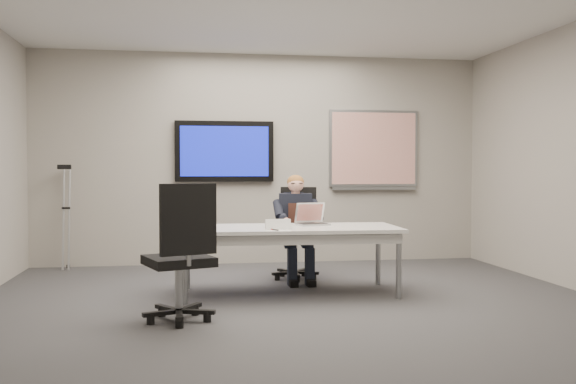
{
  "coord_description": "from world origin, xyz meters",
  "views": [
    {
      "loc": [
        -0.99,
        -5.57,
        1.26
      ],
      "look_at": [
        0.04,
        0.94,
        1.03
      ],
      "focal_mm": 40.0,
      "sensor_mm": 36.0,
      "label": 1
    }
  ],
  "objects": [
    {
      "name": "seated_person",
      "position": [
        0.23,
        1.47,
        0.48
      ],
      "size": [
        0.39,
        0.67,
        1.2
      ],
      "rotation": [
        0.0,
        0.0,
        -0.11
      ],
      "color": "#1C212F",
      "rests_on": "office_chair_far"
    },
    {
      "name": "crutch",
      "position": [
        -2.5,
        2.83,
        0.68
      ],
      "size": [
        0.27,
        0.48,
        1.37
      ],
      "primitive_type": null,
      "rotation": [
        -0.14,
        0.0,
        0.22
      ],
      "color": "#B1B4B9",
      "rests_on": "ground"
    },
    {
      "name": "tv_display",
      "position": [
        -0.5,
        2.95,
        1.5
      ],
      "size": [
        1.3,
        0.09,
        0.8
      ],
      "color": "black",
      "rests_on": "wall_back"
    },
    {
      "name": "office_chair_far",
      "position": [
        0.24,
        1.7,
        0.33
      ],
      "size": [
        0.65,
        0.65,
        1.05
      ],
      "rotation": [
        0.0,
        0.0,
        -0.36
      ],
      "color": "black",
      "rests_on": "ground"
    },
    {
      "name": "whiteboard",
      "position": [
        1.55,
        2.97,
        1.53
      ],
      "size": [
        1.25,
        0.08,
        1.1
      ],
      "color": "gray",
      "rests_on": "wall_back"
    },
    {
      "name": "wall_front",
      "position": [
        0.0,
        -3.0,
        1.4
      ],
      "size": [
        6.0,
        0.02,
        2.8
      ],
      "primitive_type": "cube",
      "color": "#A39D93",
      "rests_on": "ground"
    },
    {
      "name": "office_chair_near",
      "position": [
        -1.05,
        -0.26,
        0.36
      ],
      "size": [
        0.7,
        0.7,
        1.15
      ],
      "rotation": [
        0.0,
        0.0,
        3.48
      ],
      "color": "black",
      "rests_on": "ground"
    },
    {
      "name": "pen",
      "position": [
        -0.17,
        0.46,
        0.69
      ],
      "size": [
        0.06,
        0.13,
        0.01
      ],
      "primitive_type": "cylinder",
      "rotation": [
        0.0,
        1.57,
        1.96
      ],
      "color": "black",
      "rests_on": "conference_table"
    },
    {
      "name": "conference_table",
      "position": [
        0.02,
        0.8,
        0.6
      ],
      "size": [
        2.23,
        0.99,
        0.68
      ],
      "rotation": [
        0.0,
        0.0,
        -0.03
      ],
      "color": "silver",
      "rests_on": "ground"
    },
    {
      "name": "floor",
      "position": [
        0.0,
        0.0,
        0.0
      ],
      "size": [
        6.0,
        6.0,
        0.02
      ],
      "primitive_type": "cube",
      "color": "#37373A",
      "rests_on": "ground"
    },
    {
      "name": "laptop",
      "position": [
        0.29,
        1.01,
        0.74
      ],
      "size": [
        0.36,
        0.37,
        0.23
      ],
      "rotation": [
        0.0,
        0.0,
        0.23
      ],
      "color": "silver",
      "rests_on": "conference_table"
    },
    {
      "name": "wall_back",
      "position": [
        0.0,
        3.0,
        1.4
      ],
      "size": [
        6.0,
        0.02,
        2.8
      ],
      "primitive_type": "cube",
      "color": "#A39D93",
      "rests_on": "ground"
    },
    {
      "name": "name_tent",
      "position": [
        -0.12,
        0.58,
        0.73
      ],
      "size": [
        0.25,
        0.07,
        0.1
      ],
      "primitive_type": null,
      "rotation": [
        0.0,
        0.0,
        0.01
      ],
      "color": "white",
      "rests_on": "conference_table"
    }
  ]
}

